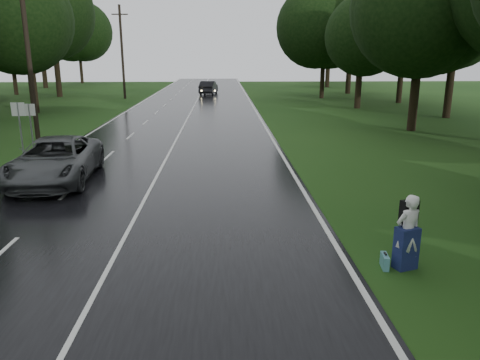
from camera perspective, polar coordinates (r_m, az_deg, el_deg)
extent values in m
plane|color=#1F4213|center=(10.78, -17.33, -13.31)|extent=(160.00, 160.00, 0.00)
cube|color=black|center=(29.68, -7.56, 5.37)|extent=(12.00, 140.00, 0.04)
cube|color=silver|center=(29.68, -7.56, 5.42)|extent=(0.12, 140.00, 0.01)
imported|color=#454849|center=(20.10, -21.69, 2.29)|extent=(3.23, 6.36, 1.72)
imported|color=black|center=(60.68, -3.87, 11.25)|extent=(2.39, 5.19, 1.65)
imported|color=silver|center=(11.81, 19.87, -6.02)|extent=(0.79, 0.64, 1.86)
cube|color=navy|center=(11.95, 19.70, -7.85)|extent=(0.61, 0.50, 1.04)
cube|color=black|center=(11.93, 19.99, -3.73)|extent=(0.47, 0.35, 0.60)
cube|color=teal|center=(11.95, 17.31, -9.49)|extent=(0.20, 0.49, 0.34)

